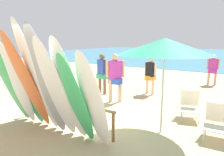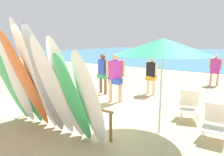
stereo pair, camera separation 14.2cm
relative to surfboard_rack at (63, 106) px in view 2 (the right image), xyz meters
name	(u,v)px [view 2 (the right image)]	position (x,y,z in m)	size (l,w,h in m)	color
ground	(193,67)	(0.00, 14.00, -0.56)	(60.00, 60.00, 0.00)	tan
ocean_water	(220,55)	(0.00, 31.59, -0.55)	(60.00, 40.00, 0.02)	teal
surfboard_rack	(63,106)	(0.00, 0.00, 0.00)	(3.05, 0.07, 0.71)	brown
surfboard_green_0	(8,79)	(-1.25, -0.69, 0.67)	(0.52, 0.08, 2.63)	#38B266
surfboard_white_1	(16,83)	(-0.97, -0.64, 0.58)	(0.52, 0.07, 2.40)	white
surfboard_green_2	(27,88)	(-0.71, -0.53, 0.47)	(0.47, 0.08, 2.16)	#38B266
surfboard_orange_3	(26,83)	(-0.46, -0.68, 0.66)	(0.52, 0.07, 2.62)	orange
surfboard_white_4	(35,79)	(-0.15, -0.65, 0.78)	(0.48, 0.08, 2.82)	white
surfboard_grey_5	(45,83)	(0.15, -0.64, 0.73)	(0.58, 0.08, 2.68)	#999EA3
surfboard_white_6	(54,91)	(0.46, -0.65, 0.59)	(0.51, 0.07, 2.47)	white
surfboard_white_7	(67,92)	(0.76, -0.57, 0.59)	(0.55, 0.06, 2.42)	white
surfboard_green_8	(74,101)	(0.99, -0.62, 0.44)	(0.46, 0.07, 2.15)	#38B266
surfboard_white_9	(90,102)	(1.33, -0.53, 0.47)	(0.52, 0.08, 2.16)	white
beachgoer_near_rack	(103,71)	(-1.15, 3.27, 0.39)	(0.60, 0.33, 1.65)	brown
beachgoer_by_water	(215,68)	(2.46, 7.59, 0.32)	(0.57, 0.26, 1.52)	tan
beachgoer_midbeach	(115,75)	(-0.06, 2.53, 0.44)	(0.55, 0.44, 1.74)	tan
beachgoer_strolling	(151,73)	(0.56, 4.23, 0.32)	(0.56, 0.31, 1.53)	beige
beach_chair_red	(190,104)	(2.56, 2.32, -0.12)	(0.68, 0.78, 0.83)	#B7B7BC
beach_chair_blue	(216,121)	(3.34, 1.39, -0.12)	(0.53, 0.69, 0.83)	#B7B7BC
beach_umbrella	(163,47)	(2.18, 1.02, 1.50)	(2.17, 2.17, 2.25)	silver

